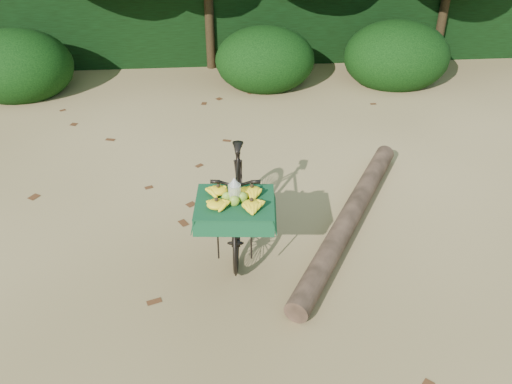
{
  "coord_description": "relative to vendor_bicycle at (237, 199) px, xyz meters",
  "views": [
    {
      "loc": [
        0.55,
        -5.42,
        3.93
      ],
      "look_at": [
        0.93,
        -0.68,
        0.83
      ],
      "focal_mm": 38.0,
      "sensor_mm": 36.0,
      "label": 1
    }
  ],
  "objects": [
    {
      "name": "bush_clumps",
      "position": [
        -0.25,
        4.69,
        -0.11
      ],
      "size": [
        8.8,
        1.7,
        0.9
      ],
      "primitive_type": null,
      "color": "black",
      "rests_on": "ground"
    },
    {
      "name": "fallen_log",
      "position": [
        1.35,
        0.14,
        -0.43
      ],
      "size": [
        1.96,
        3.15,
        0.25
      ],
      "primitive_type": "cylinder",
      "rotation": [
        1.57,
        0.0,
        -0.52
      ],
      "color": "brown",
      "rests_on": "ground"
    },
    {
      "name": "hedge_backdrop",
      "position": [
        -0.75,
        6.69,
        0.34
      ],
      "size": [
        26.0,
        1.8,
        1.8
      ],
      "primitive_type": "cube",
      "color": "black",
      "rests_on": "ground"
    },
    {
      "name": "leaf_litter",
      "position": [
        -0.75,
        1.04,
        -0.55
      ],
      "size": [
        7.0,
        7.3,
        0.01
      ],
      "primitive_type": null,
      "color": "#4D2914",
      "rests_on": "ground"
    },
    {
      "name": "vendor_bicycle",
      "position": [
        0.0,
        0.0,
        0.0
      ],
      "size": [
        0.84,
        1.88,
        1.1
      ],
      "rotation": [
        0.0,
        0.0,
        -0.09
      ],
      "color": "black",
      "rests_on": "ground"
    },
    {
      "name": "ground",
      "position": [
        -0.75,
        0.39,
        -0.56
      ],
      "size": [
        80.0,
        80.0,
        0.0
      ],
      "primitive_type": "plane",
      "color": "tan",
      "rests_on": "ground"
    }
  ]
}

